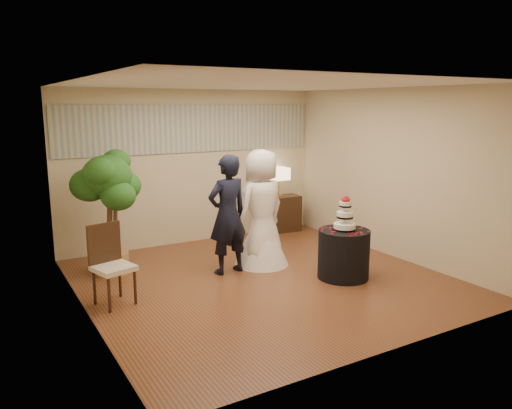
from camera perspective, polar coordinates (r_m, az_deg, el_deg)
floor at (r=7.40m, az=0.91°, el=-8.60°), size 5.00×5.00×0.00m
ceiling at (r=6.96m, az=0.98°, el=13.60°), size 5.00×5.00×0.00m
wall_back at (r=9.26m, az=-7.14°, el=4.27°), size 5.00×0.06×2.80m
wall_front at (r=5.12m, az=15.63°, el=-1.78°), size 5.00×0.06×2.80m
wall_left at (r=6.15m, az=-19.38°, el=0.16°), size 0.06×5.00×2.80m
wall_right at (r=8.60m, az=15.35°, el=3.42°), size 0.06×5.00×2.80m
mural_border at (r=9.18m, az=-7.20°, el=8.60°), size 4.90×0.02×0.85m
groom at (r=7.49m, az=-3.25°, el=-1.16°), size 0.71×0.51×1.81m
bride at (r=7.86m, az=0.64°, el=-0.39°), size 1.09×1.06×1.85m
cake_table at (r=7.50m, az=9.98°, el=-5.59°), size 0.96×0.96×0.73m
wedding_cake at (r=7.34m, az=10.14°, el=-0.96°), size 0.33×0.33×0.51m
console at (r=10.07m, az=2.60°, el=-1.08°), size 0.89×0.45×0.72m
table_lamp at (r=9.95m, az=2.64°, el=2.59°), size 0.33×0.33×0.58m
ficus_tree at (r=7.75m, az=-16.45°, el=-0.83°), size 1.27×1.27×1.91m
side_chair at (r=6.63m, az=-15.98°, el=-6.73°), size 0.59×0.60×1.04m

